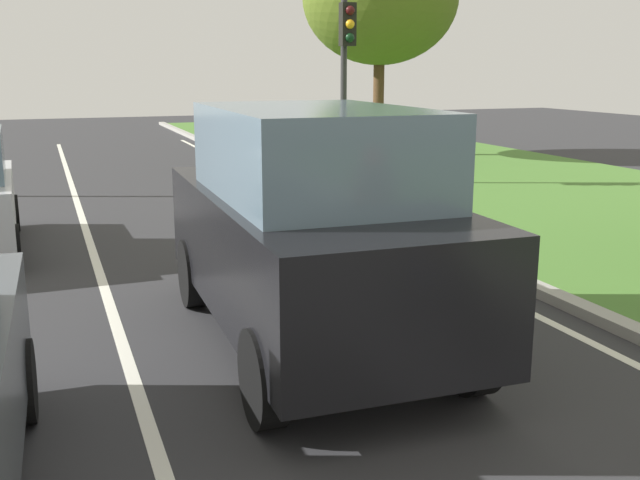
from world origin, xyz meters
TOP-DOWN VIEW (x-y plane):
  - ground_plane at (0.00, 14.00)m, footprint 60.00×60.00m
  - lane_line_center at (-0.70, 14.00)m, footprint 0.12×32.00m
  - lane_line_right_edge at (3.60, 14.00)m, footprint 0.12×32.00m
  - grass_verge_right at (8.50, 14.00)m, footprint 9.00×48.00m
  - curb_right at (4.10, 14.00)m, footprint 0.24×48.00m
  - car_suv_ahead at (1.03, 8.89)m, footprint 2.05×4.54m
  - traffic_light_near_right at (5.10, 17.88)m, footprint 0.32×0.50m

SIDE VIEW (x-z plane):
  - ground_plane at x=0.00m, z-range 0.00..0.00m
  - lane_line_center at x=-0.70m, z-range 0.00..0.01m
  - lane_line_right_edge at x=3.60m, z-range 0.00..0.01m
  - grass_verge_right at x=8.50m, z-range 0.00..0.06m
  - curb_right at x=4.10m, z-range 0.00..0.12m
  - car_suv_ahead at x=1.03m, z-range 0.03..2.31m
  - traffic_light_near_right at x=5.10m, z-range 0.73..4.99m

